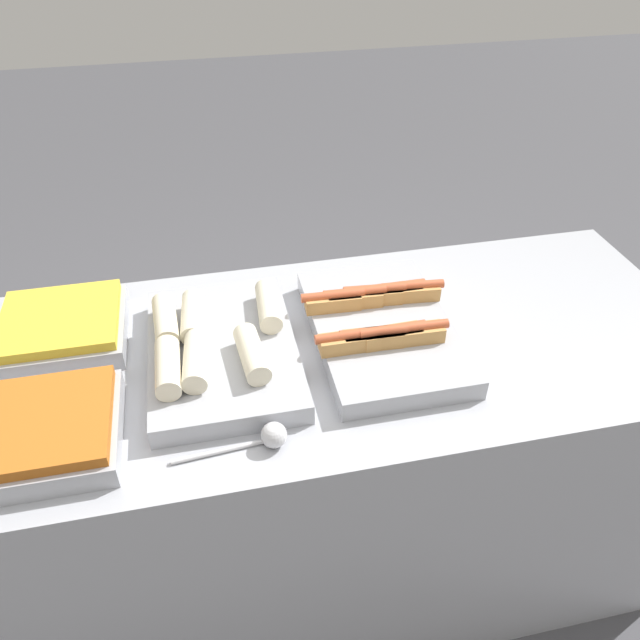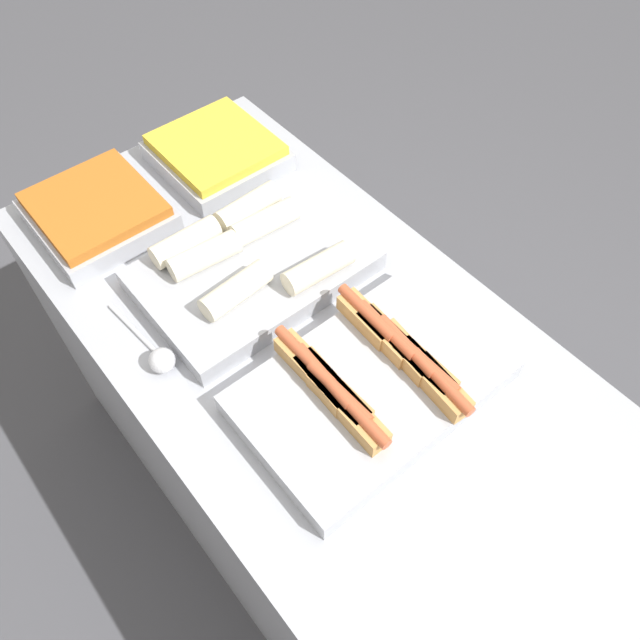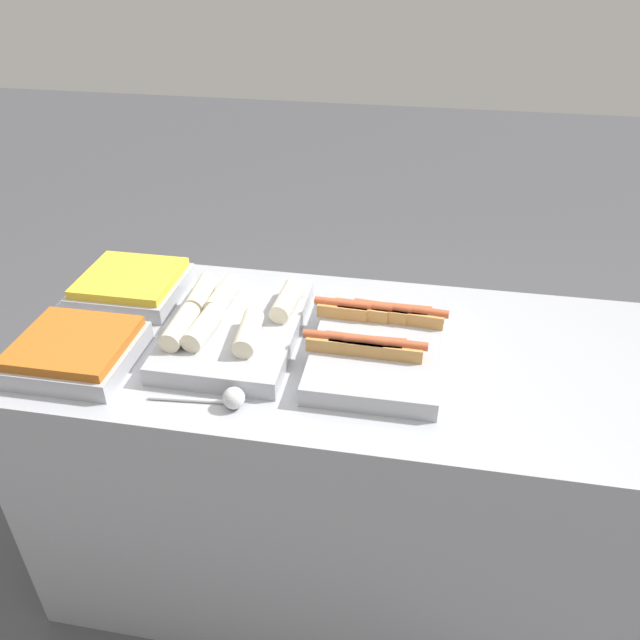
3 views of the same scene
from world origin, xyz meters
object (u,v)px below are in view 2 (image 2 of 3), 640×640
at_px(tray_wraps, 251,264).
at_px(tray_side_back, 217,153).
at_px(serving_spoon_near, 159,357).
at_px(tray_hotdogs, 371,382).
at_px(tray_side_front, 97,213).

height_order(tray_wraps, tray_side_back, tray_wraps).
distance_m(tray_wraps, tray_side_back, 0.39).
distance_m(tray_side_back, serving_spoon_near, 0.61).
xyz_separation_m(tray_hotdogs, serving_spoon_near, (-0.31, -0.28, -0.01)).
height_order(tray_hotdogs, tray_side_back, tray_hotdogs).
bearing_deg(serving_spoon_near, tray_hotdogs, 41.55).
xyz_separation_m(tray_side_back, serving_spoon_near, (0.43, -0.43, -0.01)).
bearing_deg(tray_hotdogs, tray_wraps, -179.60).
distance_m(tray_side_front, tray_side_back, 0.33).
bearing_deg(tray_side_front, serving_spoon_near, -12.50).
bearing_deg(tray_wraps, tray_hotdogs, 0.40).
relative_size(tray_side_front, tray_side_back, 1.00).
bearing_deg(tray_wraps, serving_spoon_near, -75.68).
bearing_deg(tray_side_back, tray_side_front, -90.00).
height_order(tray_wraps, tray_side_front, tray_wraps).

